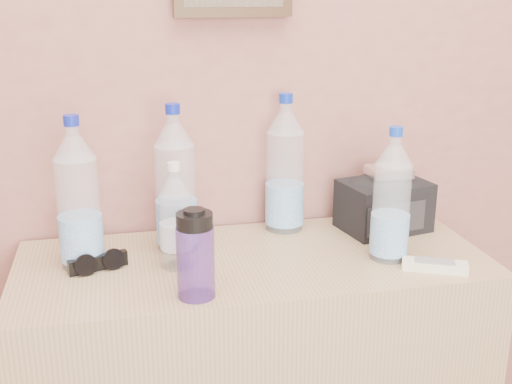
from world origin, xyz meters
TOP-DOWN VIEW (x-y plane):
  - dresser at (-0.11, 1.74)m, footprint 1.14×0.48m
  - pet_large_a at (-0.51, 1.79)m, footprint 0.10×0.10m
  - pet_large_b at (-0.28, 1.85)m, footprint 0.10×0.10m
  - pet_large_c at (0.02, 1.92)m, footprint 0.10×0.10m
  - pet_large_d at (0.22, 1.67)m, footprint 0.09×0.09m
  - pet_small at (-0.29, 1.74)m, footprint 0.07×0.07m
  - nalgene_bottle at (-0.27, 1.57)m, footprint 0.08×0.08m
  - sunglasses at (-0.48, 1.75)m, footprint 0.15×0.09m
  - ac_remote at (0.29, 1.58)m, footprint 0.16×0.11m
  - toiletry_bag at (0.28, 1.86)m, footprint 0.25×0.20m
  - foil_packet at (0.29, 1.86)m, footprint 0.11×0.09m

SIDE VIEW (x-z plane):
  - dresser at x=-0.11m, z-range 0.00..0.71m
  - ac_remote at x=0.29m, z-range 0.71..0.73m
  - sunglasses at x=-0.48m, z-range 0.71..0.75m
  - toiletry_bag at x=0.28m, z-range 0.71..0.87m
  - nalgene_bottle at x=-0.27m, z-range 0.71..0.91m
  - pet_small at x=-0.29m, z-range 0.70..0.95m
  - pet_large_d at x=0.22m, z-range 0.69..1.02m
  - pet_large_a at x=-0.51m, z-range 0.69..1.06m
  - pet_large_b at x=-0.28m, z-range 0.69..1.06m
  - foil_packet at x=0.29m, z-range 0.87..0.89m
  - pet_large_c at x=0.02m, z-range 0.69..1.06m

